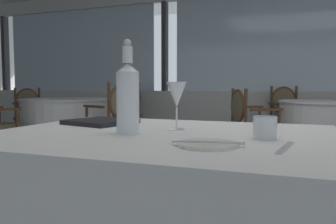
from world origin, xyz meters
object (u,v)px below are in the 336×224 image
at_px(wine_glass, 177,96).
at_px(dining_chair_2_3, 126,107).
at_px(dining_chair_1_3, 287,112).
at_px(water_tumbler, 265,127).
at_px(water_bottle, 128,96).
at_px(dining_chair_1_0, 249,121).
at_px(menu_book, 101,122).
at_px(side_plate, 208,144).
at_px(dining_chair_2_0, 31,111).
at_px(dining_chair_2_2, 117,116).

height_order(wine_glass, dining_chair_2_3, dining_chair_2_3).
bearing_deg(dining_chair_2_3, wine_glass, 51.70).
bearing_deg(dining_chair_1_3, water_tumbler, -29.12).
distance_m(water_bottle, dining_chair_1_0, 2.89).
bearing_deg(water_tumbler, dining_chair_1_0, 98.37).
distance_m(menu_book, dining_chair_2_3, 4.07).
bearing_deg(side_plate, dining_chair_2_3, 120.45).
distance_m(side_plate, water_bottle, 0.39).
height_order(dining_chair_1_0, dining_chair_2_0, dining_chair_2_0).
height_order(water_tumbler, dining_chair_1_0, dining_chair_1_0).
relative_size(side_plate, water_tumbler, 2.31).
height_order(side_plate, wine_glass, wine_glass).
bearing_deg(dining_chair_2_0, dining_chair_2_3, 45.17).
bearing_deg(dining_chair_1_3, wine_glass, -33.91).
xyz_separation_m(dining_chair_1_3, dining_chair_2_0, (-3.87, -0.97, -0.02)).
xyz_separation_m(water_bottle, menu_book, (-0.27, 0.25, -0.13)).
xyz_separation_m(wine_glass, water_tumbler, (0.34, -0.12, -0.10)).
distance_m(wine_glass, dining_chair_2_0, 4.76).
relative_size(dining_chair_2_0, dining_chair_2_2, 0.93).
height_order(side_plate, water_tumbler, water_tumbler).
bearing_deg(dining_chair_1_0, side_plate, -114.40).
xyz_separation_m(menu_book, dining_chair_2_2, (-1.18, 2.26, -0.19)).
distance_m(menu_book, dining_chair_2_0, 4.40).
height_order(water_bottle, dining_chair_2_0, water_bottle).
bearing_deg(dining_chair_2_2, dining_chair_2_0, -0.00).
distance_m(side_plate, dining_chair_1_3, 4.42).
bearing_deg(dining_chair_2_2, menu_book, 138.97).
relative_size(water_bottle, dining_chair_2_2, 0.35).
height_order(menu_book, dining_chair_2_0, dining_chair_2_0).
bearing_deg(water_tumbler, dining_chair_2_0, 140.33).
xyz_separation_m(wine_glass, dining_chair_2_3, (-2.18, 3.74, -0.31)).
bearing_deg(dining_chair_2_3, menu_book, 47.47).
relative_size(dining_chair_1_3, dining_chair_2_3, 0.94).
height_order(water_bottle, dining_chair_1_3, water_bottle).
bearing_deg(side_plate, menu_book, 146.37).
distance_m(water_tumbler, dining_chair_2_0, 5.09).
height_order(dining_chair_1_3, dining_chair_2_0, dining_chair_1_3).
xyz_separation_m(water_tumbler, dining_chair_2_3, (-2.52, 3.85, -0.21)).
xyz_separation_m(wine_glass, dining_chair_1_3, (0.31, 4.10, -0.35)).
distance_m(dining_chair_1_3, dining_chair_2_3, 2.51).
bearing_deg(dining_chair_2_2, side_plate, 145.22).
distance_m(water_tumbler, dining_chair_2_2, 3.13).
distance_m(water_bottle, dining_chair_2_3, 4.41).
bearing_deg(dining_chair_2_0, dining_chair_1_0, 14.63).
bearing_deg(wine_glass, dining_chair_2_2, 123.86).
xyz_separation_m(side_plate, water_tumbler, (0.14, 0.20, 0.03)).
xyz_separation_m(wine_glass, dining_chair_1_0, (-0.07, 2.71, -0.36)).
relative_size(wine_glass, dining_chair_2_2, 0.19).
relative_size(dining_chair_1_0, dining_chair_2_3, 0.91).
relative_size(menu_book, dining_chair_2_2, 0.27).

